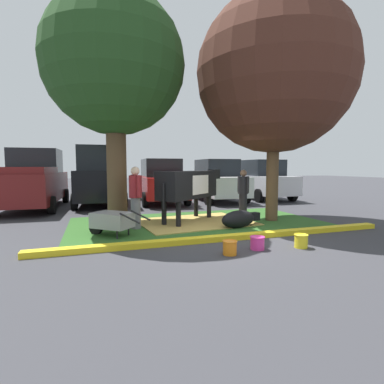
# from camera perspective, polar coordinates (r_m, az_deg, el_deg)

# --- Properties ---
(ground_plane) EXTENTS (80.00, 80.00, 0.00)m
(ground_plane) POSITION_cam_1_polar(r_m,az_deg,el_deg) (7.12, 5.98, -8.66)
(ground_plane) COLOR #38383D
(grass_island) EXTENTS (7.30, 4.03, 0.02)m
(grass_island) POSITION_cam_1_polar(r_m,az_deg,el_deg) (8.82, 1.22, -5.92)
(grass_island) COLOR #2D5B23
(grass_island) RESTS_ON ground
(curb_yellow) EXTENTS (8.50, 0.24, 0.12)m
(curb_yellow) POSITION_cam_1_polar(r_m,az_deg,el_deg) (6.86, 7.43, -8.67)
(curb_yellow) COLOR yellow
(curb_yellow) RESTS_ON ground
(hay_bedding) EXTENTS (3.43, 2.71, 0.04)m
(hay_bedding) POSITION_cam_1_polar(r_m,az_deg,el_deg) (8.81, 0.63, -5.84)
(hay_bedding) COLOR tan
(hay_bedding) RESTS_ON ground
(shade_tree_left) EXTENTS (3.93, 3.93, 6.49)m
(shade_tree_left) POSITION_cam_1_polar(r_m,az_deg,el_deg) (9.20, -14.74, 22.57)
(shade_tree_left) COLOR brown
(shade_tree_left) RESTS_ON ground
(shade_tree_right) EXTENTS (4.67, 4.67, 6.75)m
(shade_tree_right) POSITION_cam_1_polar(r_m,az_deg,el_deg) (9.77, 15.68, 21.01)
(shade_tree_right) COLOR brown
(shade_tree_right) RESTS_ON ground
(cow_holstein) EXTENTS (2.65, 2.29, 1.58)m
(cow_holstein) POSITION_cam_1_polar(r_m,az_deg,el_deg) (8.90, -0.39, 1.39)
(cow_holstein) COLOR black
(cow_holstein) RESTS_ON ground
(calf_lying) EXTENTS (1.33, 0.75, 0.48)m
(calf_lying) POSITION_cam_1_polar(r_m,az_deg,el_deg) (8.20, 9.10, -5.19)
(calf_lying) COLOR black
(calf_lying) RESTS_ON ground
(person_handler) EXTENTS (0.34, 0.52, 1.57)m
(person_handler) POSITION_cam_1_polar(r_m,az_deg,el_deg) (9.66, 9.84, -0.08)
(person_handler) COLOR black
(person_handler) RESTS_ON ground
(person_visitor_near) EXTENTS (0.34, 0.52, 1.67)m
(person_visitor_near) POSITION_cam_1_polar(r_m,az_deg,el_deg) (7.96, -10.85, -0.72)
(person_visitor_near) COLOR slate
(person_visitor_near) RESTS_ON ground
(wheelbarrow) EXTENTS (1.38, 1.31, 0.63)m
(wheelbarrow) POSITION_cam_1_polar(r_m,az_deg,el_deg) (7.33, -15.28, -5.32)
(wheelbarrow) COLOR gray
(wheelbarrow) RESTS_ON ground
(bucket_orange) EXTENTS (0.29, 0.29, 0.27)m
(bucket_orange) POSITION_cam_1_polar(r_m,az_deg,el_deg) (5.73, 7.31, -10.54)
(bucket_orange) COLOR orange
(bucket_orange) RESTS_ON ground
(bucket_pink) EXTENTS (0.30, 0.30, 0.26)m
(bucket_pink) POSITION_cam_1_polar(r_m,az_deg,el_deg) (6.18, 12.51, -9.51)
(bucket_pink) COLOR #EA3893
(bucket_pink) RESTS_ON ground
(bucket_yellow) EXTENTS (0.29, 0.29, 0.28)m
(bucket_yellow) POSITION_cam_1_polar(r_m,az_deg,el_deg) (6.55, 20.32, -8.80)
(bucket_yellow) COLOR yellow
(bucket_yellow) RESTS_ON ground
(pickup_truck_maroon) EXTENTS (2.42, 5.49, 2.42)m
(pickup_truck_maroon) POSITION_cam_1_polar(r_m,az_deg,el_deg) (13.44, -28.47, 1.95)
(pickup_truck_maroon) COLOR maroon
(pickup_truck_maroon) RESTS_ON ground
(suv_black) EXTENTS (2.29, 4.69, 2.52)m
(suv_black) POSITION_cam_1_polar(r_m,az_deg,el_deg) (13.65, -17.28, 3.01)
(suv_black) COLOR black
(suv_black) RESTS_ON ground
(sedan_red) EXTENTS (2.19, 4.48, 2.02)m
(sedan_red) POSITION_cam_1_polar(r_m,az_deg,el_deg) (13.79, -6.06, 2.03)
(sedan_red) COLOR red
(sedan_red) RESTS_ON ground
(hatchback_white) EXTENTS (2.19, 4.48, 2.02)m
(hatchback_white) POSITION_cam_1_polar(r_m,az_deg,el_deg) (14.49, 4.71, 2.18)
(hatchback_white) COLOR silver
(hatchback_white) RESTS_ON ground
(sedan_silver) EXTENTS (2.19, 4.48, 2.02)m
(sedan_silver) POSITION_cam_1_polar(r_m,az_deg,el_deg) (15.79, 13.24, 2.28)
(sedan_silver) COLOR silver
(sedan_silver) RESTS_ON ground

